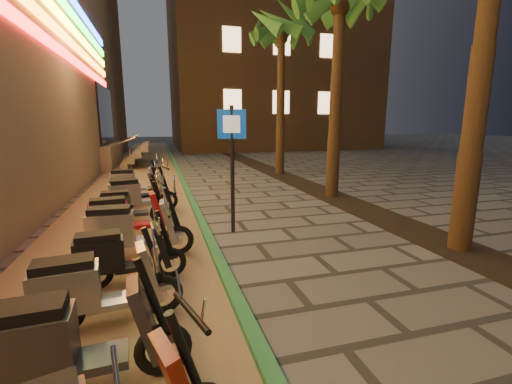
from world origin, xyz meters
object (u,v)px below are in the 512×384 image
object	(u,v)px
scooter_4	(63,343)
scooter_6	(118,255)
scooter_8	(123,217)
scooter_9	(127,206)
pedestrian_sign	(232,152)
scooter_11	(133,190)
scooter_5	(91,288)
scooter_10	(136,194)
scooter_12	(132,182)
scooter_7	(128,230)

from	to	relation	value
scooter_4	scooter_6	distance (m)	2.11
scooter_8	scooter_9	size ratio (longest dim) A/B	1.10
pedestrian_sign	scooter_11	distance (m)	4.07
scooter_5	scooter_9	size ratio (longest dim) A/B	1.06
scooter_6	scooter_10	distance (m)	4.17
scooter_4	scooter_5	bearing A→B (deg)	83.83
pedestrian_sign	scooter_8	bearing A→B (deg)	-164.44
scooter_4	scooter_12	world-z (taller)	scooter_4
scooter_4	scooter_5	distance (m)	1.05
scooter_4	scooter_5	world-z (taller)	scooter_4
scooter_9	scooter_10	distance (m)	1.02
scooter_8	scooter_10	bearing A→B (deg)	77.89
scooter_11	scooter_12	world-z (taller)	scooter_12
scooter_5	scooter_10	size ratio (longest dim) A/B	0.94
scooter_11	scooter_12	size ratio (longest dim) A/B	0.92
scooter_5	scooter_8	distance (m)	3.08
scooter_4	scooter_10	xyz separation A→B (m)	(0.25, 6.27, 0.01)
scooter_7	scooter_10	xyz separation A→B (m)	(-0.04, 3.14, -0.01)
scooter_7	scooter_4	bearing A→B (deg)	-93.94
pedestrian_sign	scooter_8	xyz separation A→B (m)	(-2.24, 0.01, -1.23)
scooter_6	scooter_7	bearing A→B (deg)	80.35
scooter_10	scooter_11	xyz separation A→B (m)	(-0.14, 1.00, -0.05)
scooter_7	scooter_8	bearing A→B (deg)	100.89
scooter_10	scooter_12	distance (m)	2.10
scooter_5	scooter_10	world-z (taller)	scooter_10
scooter_10	scooter_11	size ratio (longest dim) A/B	1.12
scooter_11	scooter_12	xyz separation A→B (m)	(-0.08, 1.08, 0.04)
pedestrian_sign	scooter_4	world-z (taller)	pedestrian_sign
scooter_6	scooter_9	distance (m)	3.17
pedestrian_sign	scooter_6	world-z (taller)	pedestrian_sign
scooter_12	scooter_9	bearing A→B (deg)	-87.07
scooter_9	scooter_11	world-z (taller)	scooter_11
scooter_4	scooter_6	bearing A→B (deg)	80.26
scooter_12	scooter_6	bearing A→B (deg)	-86.69
scooter_5	scooter_11	distance (m)	6.22
scooter_8	scooter_9	bearing A→B (deg)	82.13
scooter_10	scooter_4	bearing A→B (deg)	-105.54
scooter_5	scooter_12	size ratio (longest dim) A/B	0.97
scooter_4	scooter_11	xyz separation A→B (m)	(0.11, 7.27, -0.04)
scooter_12	scooter_10	bearing A→B (deg)	-82.41
scooter_4	scooter_10	size ratio (longest dim) A/B	0.98
scooter_10	scooter_8	bearing A→B (deg)	-106.73
scooter_4	scooter_9	bearing A→B (deg)	85.23
scooter_9	scooter_10	size ratio (longest dim) A/B	0.89
scooter_10	scooter_11	world-z (taller)	scooter_10
scooter_7	scooter_6	bearing A→B (deg)	-92.22
scooter_5	scooter_9	distance (m)	4.22
scooter_8	scooter_10	distance (m)	2.15
scooter_9	scooter_8	bearing A→B (deg)	-94.73
scooter_11	scooter_6	bearing A→B (deg)	-105.24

